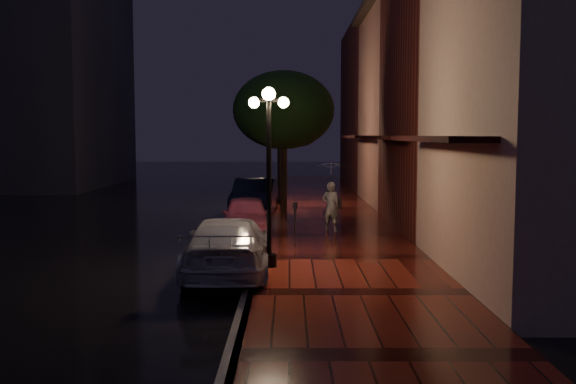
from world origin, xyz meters
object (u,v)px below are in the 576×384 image
(navy_car, at_px, (255,197))
(silver_car, at_px, (228,247))
(streetlamp_far, at_px, (279,151))
(pink_car, at_px, (246,216))
(parking_meter, at_px, (295,219))
(streetlamp_near, at_px, (269,166))
(street_tree, at_px, (284,113))
(woman_with_umbrella, at_px, (331,185))

(navy_car, distance_m, silver_car, 11.47)
(streetlamp_far, height_order, pink_car, streetlamp_far)
(parking_meter, bearing_deg, silver_car, -92.64)
(silver_car, bearing_deg, pink_car, -91.12)
(streetlamp_near, distance_m, parking_meter, 3.70)
(street_tree, relative_size, pink_car, 1.50)
(silver_car, xyz_separation_m, woman_with_umbrella, (2.81, 6.05, 0.98))
(silver_car, bearing_deg, woman_with_umbrella, -116.07)
(parking_meter, bearing_deg, streetlamp_far, 114.86)
(pink_car, bearing_deg, parking_meter, -61.89)
(streetlamp_near, distance_m, woman_with_umbrella, 6.05)
(silver_car, distance_m, parking_meter, 3.93)
(street_tree, xyz_separation_m, pink_car, (-1.21, -5.23, -3.59))
(silver_car, xyz_separation_m, parking_meter, (1.60, 3.59, 0.20))
(navy_car, height_order, parking_meter, navy_car)
(parking_meter, bearing_deg, streetlamp_near, -80.00)
(streetlamp_near, relative_size, woman_with_umbrella, 1.86)
(streetlamp_near, relative_size, parking_meter, 3.49)
(pink_car, bearing_deg, streetlamp_near, -84.73)
(street_tree, distance_m, pink_car, 6.46)
(streetlamp_far, distance_m, navy_car, 3.55)
(pink_car, distance_m, woman_with_umbrella, 2.99)
(navy_car, distance_m, parking_meter, 8.05)
(woman_with_umbrella, xyz_separation_m, parking_meter, (-1.21, -2.46, -0.78))
(navy_car, bearing_deg, woman_with_umbrella, -59.59)
(street_tree, xyz_separation_m, woman_with_umbrella, (1.60, -5.31, -2.57))
(pink_car, relative_size, silver_car, 0.80)
(silver_car, height_order, parking_meter, silver_car)
(street_tree, bearing_deg, parking_meter, -87.12)
(navy_car, bearing_deg, streetlamp_near, -82.09)
(streetlamp_near, distance_m, street_tree, 11.12)
(streetlamp_far, bearing_deg, silver_car, -93.78)
(pink_car, distance_m, silver_car, 6.13)
(navy_car, relative_size, silver_car, 0.97)
(navy_car, relative_size, woman_with_umbrella, 2.03)
(streetlamp_near, distance_m, silver_car, 2.16)
(streetlamp_far, xyz_separation_m, silver_car, (-0.95, -14.36, -1.90))
(streetlamp_far, xyz_separation_m, pink_car, (-0.95, -8.24, -1.94))
(streetlamp_far, distance_m, parking_meter, 10.93)
(streetlamp_far, distance_m, pink_car, 8.52)
(street_tree, height_order, pink_car, street_tree)
(woman_with_umbrella, bearing_deg, streetlamp_far, -55.20)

